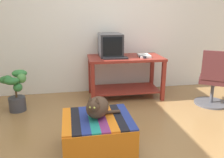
% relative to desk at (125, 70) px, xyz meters
% --- Properties ---
extents(ground_plane, '(14.00, 14.00, 0.00)m').
position_rel_desk_xyz_m(ground_plane, '(-0.33, -1.60, -0.48)').
color(ground_plane, olive).
extents(back_wall, '(8.00, 0.10, 2.60)m').
position_rel_desk_xyz_m(back_wall, '(-0.33, 0.45, 0.82)').
color(back_wall, silver).
rests_on(back_wall, ground_plane).
extents(desk, '(1.26, 0.69, 0.71)m').
position_rel_desk_xyz_m(desk, '(0.00, 0.00, 0.00)').
color(desk, maroon).
rests_on(desk, ground_plane).
extents(tv_monitor, '(0.38, 0.48, 0.38)m').
position_rel_desk_xyz_m(tv_monitor, '(-0.24, 0.09, 0.41)').
color(tv_monitor, '#28282B').
rests_on(tv_monitor, desk).
extents(keyboard, '(0.41, 0.18, 0.02)m').
position_rel_desk_xyz_m(keyboard, '(-0.20, -0.14, 0.24)').
color(keyboard, black).
rests_on(keyboard, desk).
extents(book, '(0.20, 0.31, 0.04)m').
position_rel_desk_xyz_m(book, '(0.31, -0.06, 0.24)').
color(book, white).
rests_on(book, desk).
extents(ottoman_with_blanket, '(0.71, 0.65, 0.39)m').
position_rel_desk_xyz_m(ottoman_with_blanket, '(-0.68, -1.59, -0.28)').
color(ottoman_with_blanket, '#7A664C').
rests_on(ottoman_with_blanket, ground_plane).
extents(cat, '(0.42, 0.38, 0.27)m').
position_rel_desk_xyz_m(cat, '(-0.68, -1.57, 0.02)').
color(cat, '#473323').
rests_on(cat, ottoman_with_blanket).
extents(potted_plant, '(0.40, 0.35, 0.61)m').
position_rel_desk_xyz_m(potted_plant, '(-1.74, -0.30, -0.15)').
color(potted_plant, '#3D3D42').
rests_on(potted_plant, ground_plane).
extents(office_chair, '(0.58, 0.58, 0.89)m').
position_rel_desk_xyz_m(office_chair, '(1.25, -0.65, -0.09)').
color(office_chair, '#4C4C51').
rests_on(office_chair, ground_plane).
extents(stapler, '(0.10, 0.11, 0.04)m').
position_rel_desk_xyz_m(stapler, '(0.25, -0.18, 0.25)').
color(stapler, black).
rests_on(stapler, desk).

